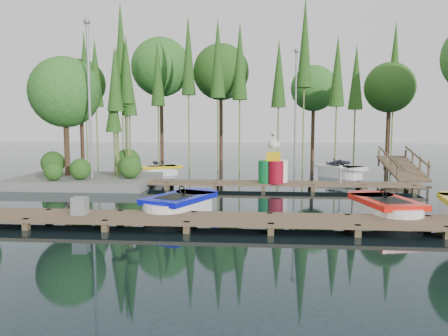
# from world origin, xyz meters

# --- Properties ---
(ground_plane) EXTENTS (90.00, 90.00, 0.00)m
(ground_plane) POSITION_xyz_m (0.00, 0.00, 0.00)
(ground_plane) COLOR #19292F
(near_dock) EXTENTS (18.00, 1.50, 0.50)m
(near_dock) POSITION_xyz_m (0.00, -4.50, 0.23)
(near_dock) COLOR brown
(near_dock) RESTS_ON ground
(far_dock) EXTENTS (15.00, 1.20, 0.50)m
(far_dock) POSITION_xyz_m (1.00, 2.50, 0.23)
(far_dock) COLOR brown
(far_dock) RESTS_ON ground
(island) EXTENTS (6.20, 4.20, 6.75)m
(island) POSITION_xyz_m (-6.30, 3.29, 3.18)
(island) COLOR slate
(island) RESTS_ON ground
(tree_screen) EXTENTS (34.42, 18.53, 10.31)m
(tree_screen) POSITION_xyz_m (-2.04, 10.60, 6.12)
(tree_screen) COLOR #442E1D
(tree_screen) RESTS_ON ground
(lamp_island) EXTENTS (0.30, 0.30, 7.25)m
(lamp_island) POSITION_xyz_m (-5.50, 2.50, 4.26)
(lamp_island) COLOR gray
(lamp_island) RESTS_ON ground
(lamp_rear) EXTENTS (0.30, 0.30, 7.25)m
(lamp_rear) POSITION_xyz_m (4.00, 11.00, 4.26)
(lamp_rear) COLOR gray
(lamp_rear) RESTS_ON ground
(ramp) EXTENTS (1.50, 3.94, 1.49)m
(ramp) POSITION_xyz_m (9.00, 6.50, 0.59)
(ramp) COLOR brown
(ramp) RESTS_ON ground
(boat_blue) EXTENTS (2.44, 3.26, 1.00)m
(boat_blue) POSITION_xyz_m (-0.54, -3.04, 0.29)
(boat_blue) COLOR white
(boat_blue) RESTS_ON ground
(boat_red) EXTENTS (1.95, 3.19, 1.00)m
(boat_red) POSITION_xyz_m (5.51, -3.11, 0.29)
(boat_red) COLOR white
(boat_red) RESTS_ON ground
(boat_yellow_far) EXTENTS (2.61, 1.91, 1.19)m
(boat_yellow_far) POSITION_xyz_m (-3.51, 6.99, 0.25)
(boat_yellow_far) COLOR white
(boat_yellow_far) RESTS_ON ground
(boat_white_far) EXTENTS (2.85, 3.01, 1.35)m
(boat_white_far) POSITION_xyz_m (6.05, 6.89, 0.30)
(boat_white_far) COLOR white
(boat_white_far) RESTS_ON ground
(utility_cabinet) EXTENTS (0.40, 0.33, 0.48)m
(utility_cabinet) POSITION_xyz_m (-3.08, -4.50, 0.54)
(utility_cabinet) COLOR gray
(utility_cabinet) RESTS_ON near_dock
(yellow_barrel) EXTENTS (0.64, 0.64, 0.96)m
(yellow_barrel) POSITION_xyz_m (2.33, 2.50, 0.78)
(yellow_barrel) COLOR yellow
(yellow_barrel) RESTS_ON far_dock
(drum_cluster) EXTENTS (1.25, 1.15, 2.16)m
(drum_cluster) POSITION_xyz_m (2.45, 2.34, 0.93)
(drum_cluster) COLOR #0B6B2E
(drum_cluster) RESTS_ON far_dock
(seagull_post) EXTENTS (0.47, 0.25, 0.75)m
(seagull_post) POSITION_xyz_m (5.23, 2.50, 0.81)
(seagull_post) COLOR gray
(seagull_post) RESTS_ON far_dock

